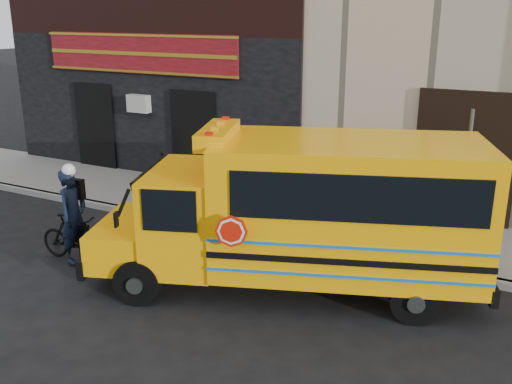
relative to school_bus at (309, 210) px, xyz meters
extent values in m
plane|color=black|center=(-2.08, -0.96, -1.51)|extent=(120.00, 120.00, 0.00)
cube|color=gray|center=(-2.08, 1.64, -1.43)|extent=(40.00, 0.20, 0.15)
cube|color=slate|center=(-2.08, 3.14, -1.43)|extent=(40.00, 3.00, 0.15)
cube|color=black|center=(-7.08, 4.59, 0.64)|extent=(10.00, 0.30, 4.00)
cube|color=#4F0D0B|center=(-7.08, 4.42, 2.14)|extent=(6.50, 0.12, 1.10)
cube|color=black|center=(-8.88, 4.44, -0.11)|extent=(1.30, 0.10, 2.50)
cube|color=black|center=(-5.28, 4.44, -0.11)|extent=(1.30, 0.10, 2.50)
cylinder|color=black|center=(-2.35, -1.84, -1.11)|extent=(0.85, 0.53, 0.80)
cylinder|color=black|center=(-2.99, -0.05, -1.11)|extent=(0.85, 0.53, 0.80)
cylinder|color=black|center=(1.99, -0.30, -1.11)|extent=(0.85, 0.53, 0.80)
cylinder|color=black|center=(1.35, 1.49, -1.11)|extent=(0.85, 0.53, 0.80)
cube|color=#FAA505|center=(-3.09, -1.09, -0.71)|extent=(1.61, 2.22, 0.70)
cube|color=black|center=(-3.61, -1.28, -0.96)|extent=(0.80, 1.97, 0.35)
cube|color=#FAA505|center=(-2.06, -0.72, -0.21)|extent=(1.83, 2.38, 1.70)
cube|color=black|center=(-2.59, -0.92, 0.19)|extent=(0.66, 1.72, 0.90)
cube|color=#FAA505|center=(0.63, 0.23, 0.11)|extent=(4.98, 3.58, 2.25)
cube|color=black|center=(2.78, 0.99, -0.96)|extent=(0.85, 2.11, 0.30)
cube|color=black|center=(1.10, -0.78, 0.59)|extent=(3.69, 1.34, 0.75)
cube|color=#FAA505|center=(-1.49, -0.52, 1.27)|extent=(1.01, 1.68, 0.28)
cylinder|color=red|center=(-0.63, -1.60, 0.04)|extent=(0.50, 0.20, 0.52)
cylinder|color=#404844|center=(2.26, 2.02, 0.06)|extent=(0.07, 0.07, 3.14)
cube|color=red|center=(2.24, 1.94, 1.04)|extent=(0.10, 0.27, 0.39)
cube|color=white|center=(2.24, 1.94, 0.55)|extent=(0.10, 0.27, 0.34)
imported|color=black|center=(-4.57, -1.03, -1.02)|extent=(1.64, 0.57, 0.97)
imported|color=black|center=(-4.50, -1.07, -0.57)|extent=(0.54, 0.74, 1.87)
camera|label=1|loc=(3.49, -8.69, 3.29)|focal=40.00mm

